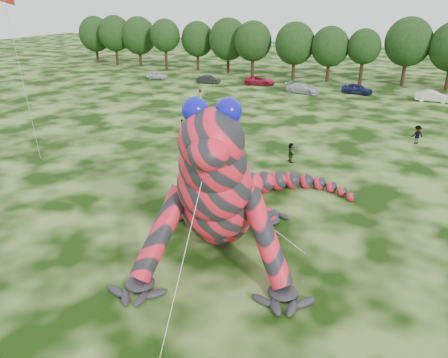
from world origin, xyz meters
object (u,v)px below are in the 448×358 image
Objects in this scene: flying_kite at (7,10)px; tree_7 at (294,51)px; tree_10 at (407,52)px; spectator_2 at (417,135)px; tree_9 at (363,57)px; car_4 at (357,89)px; car_2 at (260,81)px; tree_0 at (96,39)px; car_0 at (157,75)px; spectator_0 at (183,128)px; tree_6 at (253,49)px; car_3 at (302,88)px; car_5 at (433,96)px; spectator_5 at (291,152)px; tree_1 at (116,40)px; tree_8 at (329,54)px; spectator_4 at (200,95)px; car_1 at (208,79)px; tree_5 at (228,46)px; tree_3 at (165,44)px; tree_4 at (197,46)px; inflatable_gecko at (222,161)px; spectator_1 at (229,124)px; tree_2 at (139,42)px.

flying_kite is 52.62m from tree_7.
spectator_2 is at bearing -83.04° from tree_10.
tree_9 is 8.87m from car_4.
spectator_2 is at bearing -139.04° from car_2.
tree_0 is 2.60× the size of car_0.
tree_6 is at bearing 19.46° from spectator_0.
car_5 is (17.58, 2.07, 0.02)m from car_3.
car_5 is 2.66× the size of spectator_5.
tree_7 is at bearing -1.87° from tree_1.
tree_7 is at bearing -178.22° from tree_8.
spectator_4 is at bearing -135.48° from tree_10.
car_1 is 29.21m from spectator_0.
spectator_0 is 23.07m from spectator_2.
tree_7 reaches higher than spectator_0.
spectator_5 is (7.08, -28.67, 0.13)m from car_3.
car_2 is at bearing -13.42° from tree_1.
flying_kite is at bearing -81.11° from tree_5.
tree_0 reaches higher than tree_9.
spectator_4 is (-28.65, -13.37, 0.10)m from car_5.
tree_3 reaches higher than car_3.
tree_6 is at bearing 155.84° from spectator_4.
flying_kite is 44.60m from car_1.
flying_kite is at bearing -95.16° from tree_7.
tree_3 is at bearing -179.57° from tree_9.
spectator_0 is at bearing -63.72° from tree_4.
tree_8 is 5.22× the size of spectator_0.
tree_9 reaches higher than car_1.
spectator_4 is (-18.48, -14.24, 0.09)m from car_4.
tree_9 is at bearing 2.03° from tree_6.
spectator_0 reaches higher than spectator_4.
tree_0 is 72.99m from spectator_2.
spectator_4 is at bearing -128.28° from tree_9.
inflatable_gecko is at bearing -3.11° from flying_kite.
car_4 is (0.88, -8.06, -3.58)m from tree_9.
car_4 is 2.54× the size of spectator_1.
car_5 is at bearing -30.33° from spectator_0.
tree_5 is 2.20× the size of car_4.
tree_0 is at bearing 76.92° from car_5.
tree_6 is 13.34m from tree_8.
inflatable_gecko is 4.08× the size of car_5.
car_1 is at bearing 97.04° from car_3.
flying_kite is 32.28m from spectator_4.
car_5 is at bearing -10.64° from tree_2.
spectator_4 is at bearing 103.49° from spectator_1.
tree_1 is 66.93m from spectator_2.
tree_5 is (-24.62, 54.35, 0.26)m from inflatable_gecko.
spectator_1 is (22.72, -35.14, -3.65)m from tree_4.
inflatable_gecko is 43.00m from car_3.
spectator_0 is at bearing -5.20° from spectator_4.
tree_3 is at bearing -164.86° from tree_4.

